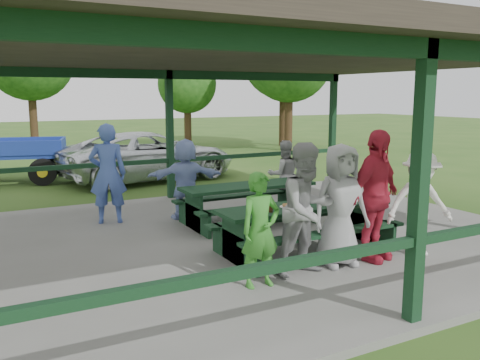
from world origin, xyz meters
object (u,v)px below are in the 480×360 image
contestant_red (375,196)px  spectator_lblue (186,179)px  picnic_table_far (248,199)px  farm_trailer (13,159)px  picnic_table_near (305,222)px  contestant_white_fedora (420,203)px  contestant_grey_mid (340,205)px  pickup_truck (150,156)px  spectator_blue (108,174)px  spectator_grey (284,175)px  contestant_green (260,230)px  contestant_grey_left (307,209)px

contestant_red → spectator_lblue: contestant_red is taller
picnic_table_far → farm_trailer: (-3.61, 7.71, 0.10)m
picnic_table_near → contestant_white_fedora: (1.46, -0.95, 0.33)m
contestant_red → contestant_white_fedora: size_ratio=1.17×
contestant_grey_mid → contestant_red: 0.61m
picnic_table_near → picnic_table_far: 2.00m
contestant_red → pickup_truck: size_ratio=0.37×
spectator_blue → contestant_grey_mid: bearing=135.2°
contestant_white_fedora → spectator_grey: bearing=111.3°
contestant_green → spectator_lblue: size_ratio=0.93×
spectator_grey → picnic_table_near: bearing=79.1°
contestant_white_fedora → spectator_lblue: 4.49m
picnic_table_far → spectator_lblue: size_ratio=1.64×
spectator_blue → contestant_white_fedora: bearing=146.6°
contestant_grey_mid → spectator_lblue: bearing=112.2°
picnic_table_far → spectator_blue: bearing=151.9°
contestant_green → spectator_grey: (2.73, 3.69, -0.00)m
contestant_white_fedora → spectator_lblue: size_ratio=1.04×
contestant_grey_left → pickup_truck: contestant_grey_left is taller
contestant_white_fedora → contestant_red: bearing=-168.6°
contestant_green → picnic_table_near: bearing=36.2°
contestant_grey_mid → spectator_blue: (-2.35, 4.03, 0.07)m
pickup_truck → farm_trailer: 3.94m
spectator_blue → pickup_truck: size_ratio=0.37×
spectator_blue → farm_trailer: size_ratio=0.49×
picnic_table_near → spectator_grey: bearing=63.4°
picnic_table_far → spectator_grey: size_ratio=1.77×
picnic_table_near → spectator_lblue: 3.05m
picnic_table_near → contestant_green: bearing=-145.0°
spectator_lblue → spectator_blue: spectator_blue is taller
contestant_grey_left → contestant_white_fedora: bearing=-9.0°
picnic_table_near → pickup_truck: 8.30m
picnic_table_near → contestant_grey_left: size_ratio=1.56×
spectator_grey → pickup_truck: size_ratio=0.28×
spectator_grey → pickup_truck: 5.69m
picnic_table_near → contestant_white_fedora: 1.77m
contestant_white_fedora → spectator_blue: size_ratio=0.87×
contestant_grey_mid → pickup_truck: size_ratio=0.34×
farm_trailer → spectator_lblue: bearing=-54.3°
contestant_green → contestant_grey_left: bearing=7.7°
contestant_red → spectator_blue: 5.04m
picnic_table_far → contestant_red: 2.93m
picnic_table_near → spectator_blue: spectator_blue is taller
spectator_blue → picnic_table_near: bearing=139.9°
picnic_table_near → contestant_grey_left: (-0.57, -0.86, 0.43)m
picnic_table_near → spectator_lblue: size_ratio=1.77×
picnic_table_near → contestant_red: size_ratio=1.45×
spectator_grey → spectator_blue: bearing=7.5°
contestant_white_fedora → contestant_grey_mid: bearing=-167.3°
spectator_lblue → contestant_red: bearing=127.1°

